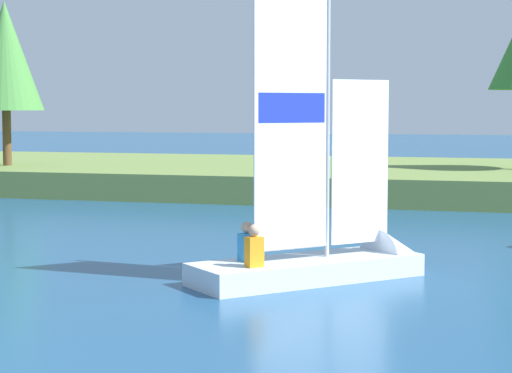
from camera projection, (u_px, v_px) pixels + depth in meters
shore_bank at (288, 176)px, 35.90m from camera, size 80.00×13.04×0.91m
shoreline_tree_left at (5, 56)px, 34.88m from camera, size 2.80×2.80×6.11m
sailboat at (343, 254)px, 17.16m from camera, size 4.27×4.38×5.70m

